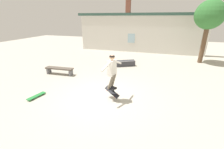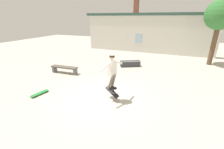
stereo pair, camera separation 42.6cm
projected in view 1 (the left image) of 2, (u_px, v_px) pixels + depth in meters
The scene contains 8 objects.
ground_plane at pixel (104, 97), 6.78m from camera, with size 40.00×40.00×0.00m, color #B2AD9E.
building_backdrop at pixel (139, 32), 14.95m from camera, with size 13.03×0.52×5.04m.
tree_right at pixel (210, 16), 10.75m from camera, with size 2.06×2.06×4.59m.
park_bench at pixel (59, 69), 9.38m from camera, with size 1.82×0.50×0.45m.
skate_ledge at pixel (125, 63), 11.05m from camera, with size 1.45×1.04×0.42m.
skater at pixel (112, 69), 6.02m from camera, with size 0.50×1.26×1.48m.
skateboard_flipping at pixel (112, 92), 6.48m from camera, with size 0.76×0.48×0.38m.
skateboard_resting at pixel (36, 96), 6.76m from camera, with size 0.38×0.88×0.08m.
Camera 1 is at (2.14, -5.58, 3.39)m, focal length 24.00 mm.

